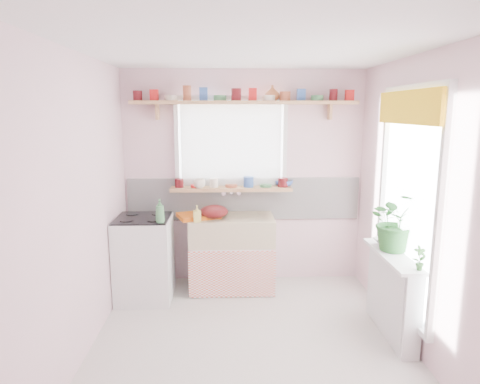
{
  "coord_description": "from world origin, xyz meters",
  "views": [
    {
      "loc": [
        -0.21,
        -3.39,
        2.03
      ],
      "look_at": [
        -0.08,
        0.55,
        1.28
      ],
      "focal_mm": 32.0,
      "sensor_mm": 36.0,
      "label": 1
    }
  ],
  "objects": [
    {
      "name": "dish_tray",
      "position": [
        -0.53,
        1.28,
        0.87
      ],
      "size": [
        0.53,
        0.46,
        0.04
      ],
      "primitive_type": "cube",
      "rotation": [
        0.0,
        0.0,
        0.36
      ],
      "color": "orange",
      "rests_on": "sink_unit"
    },
    {
      "name": "sill_crockery",
      "position": [
        -0.17,
        1.48,
        1.22
      ],
      "size": [
        1.35,
        0.11,
        0.12
      ],
      "color": "#590F14",
      "rests_on": "windowsill"
    },
    {
      "name": "pine_shelf",
      "position": [
        0.0,
        1.47,
        2.12
      ],
      "size": [
        2.52,
        0.24,
        0.04
      ],
      "primitive_type": "cube",
      "color": "tan",
      "rests_on": "room"
    },
    {
      "name": "fruit",
      "position": [
        1.34,
        0.43,
        0.87
      ],
      "size": [
        0.2,
        0.14,
        0.1
      ],
      "color": "orange",
      "rests_on": "fruit_bowl"
    },
    {
      "name": "shelf_vase",
      "position": [
        0.32,
        1.53,
        2.23
      ],
      "size": [
        0.17,
        0.17,
        0.17
      ],
      "primitive_type": "imported",
      "rotation": [
        0.0,
        0.0,
        0.0
      ],
      "color": "#A85E33",
      "rests_on": "pine_shelf"
    },
    {
      "name": "sink_unit",
      "position": [
        -0.15,
        1.29,
        0.43
      ],
      "size": [
        0.95,
        0.65,
        1.11
      ],
      "color": "white",
      "rests_on": "ground"
    },
    {
      "name": "soap_bottle_sink",
      "position": [
        -0.53,
        1.1,
        0.94
      ],
      "size": [
        0.09,
        0.09,
        0.18
      ],
      "primitive_type": "imported",
      "rotation": [
        0.0,
        0.0,
        0.16
      ],
      "color": "#E0CC63",
      "rests_on": "sink_unit"
    },
    {
      "name": "herb_pot",
      "position": [
        1.33,
        -0.2,
        0.88
      ],
      "size": [
        0.12,
        0.09,
        0.2
      ],
      "primitive_type": "imported",
      "rotation": [
        0.0,
        0.0,
        0.17
      ],
      "color": "#2F6227",
      "rests_on": "radiator_ledge"
    },
    {
      "name": "jade_plant",
      "position": [
        1.33,
        0.3,
        1.05
      ],
      "size": [
        0.5,
        0.44,
        0.55
      ],
      "primitive_type": "imported",
      "rotation": [
        0.0,
        0.0,
        -0.02
      ],
      "color": "#29662A",
      "rests_on": "radiator_ledge"
    },
    {
      "name": "fruit_bowl",
      "position": [
        1.33,
        0.42,
        0.81
      ],
      "size": [
        0.33,
        0.33,
        0.07
      ],
      "primitive_type": "imported",
      "rotation": [
        0.0,
        0.0,
        0.25
      ],
      "color": "silver",
      "rests_on": "radiator_ledge"
    },
    {
      "name": "cooker",
      "position": [
        -1.1,
        1.05,
        0.46
      ],
      "size": [
        0.58,
        0.58,
        0.93
      ],
      "color": "white",
      "rests_on": "ground"
    },
    {
      "name": "colander",
      "position": [
        -0.35,
        1.25,
        0.92
      ],
      "size": [
        0.37,
        0.37,
        0.14
      ],
      "primitive_type": "ellipsoid",
      "rotation": [
        0.0,
        0.0,
        -0.18
      ],
      "color": "#530E10",
      "rests_on": "sink_unit"
    },
    {
      "name": "sill_cup",
      "position": [
        -0.51,
        1.42,
        1.21
      ],
      "size": [
        0.17,
        0.17,
        0.11
      ],
      "primitive_type": "imported",
      "rotation": [
        0.0,
        0.0,
        0.26
      ],
      "color": "silver",
      "rests_on": "windowsill"
    },
    {
      "name": "sill_bowl",
      "position": [
        0.47,
        1.54,
        1.19
      ],
      "size": [
        0.27,
        0.27,
        0.07
      ],
      "primitive_type": "imported",
      "rotation": [
        0.0,
        0.0,
        0.34
      ],
      "color": "#3556AC",
      "rests_on": "windowsill"
    },
    {
      "name": "room",
      "position": [
        0.66,
        0.86,
        1.37
      ],
      "size": [
        3.2,
        3.2,
        3.2
      ],
      "color": "beige",
      "rests_on": "ground"
    },
    {
      "name": "cooker_bottle",
      "position": [
        -0.88,
        0.83,
        1.04
      ],
      "size": [
        0.09,
        0.09,
        0.24
      ],
      "primitive_type": "imported",
      "rotation": [
        0.0,
        0.0,
        -0.0
      ],
      "color": "#468D52",
      "rests_on": "cooker"
    },
    {
      "name": "radiator_ledge",
      "position": [
        1.3,
        0.2,
        0.4
      ],
      "size": [
        0.22,
        0.95,
        0.78
      ],
      "color": "white",
      "rests_on": "ground"
    },
    {
      "name": "windowsill",
      "position": [
        -0.15,
        1.48,
        1.14
      ],
      "size": [
        1.4,
        0.22,
        0.04
      ],
      "primitive_type": "cube",
      "color": "tan",
      "rests_on": "room"
    },
    {
      "name": "shelf_crockery",
      "position": [
        0.0,
        1.47,
        2.2
      ],
      "size": [
        2.47,
        0.11,
        0.12
      ],
      "color": "#590F14",
      "rests_on": "pine_shelf"
    }
  ]
}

